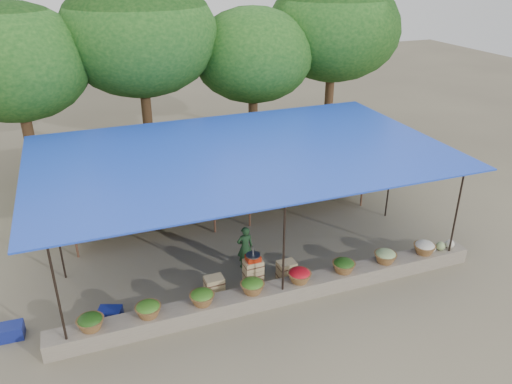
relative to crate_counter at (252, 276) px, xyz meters
name	(u,v)px	position (x,y,z in m)	size (l,w,h in m)	color
ground	(242,243)	(0.45, 2.04, -0.31)	(60.00, 60.00, 0.00)	#695F4D
stone_curb	(280,292)	(0.45, -0.71, -0.11)	(10.60, 0.55, 0.40)	#686053
stall_canopy	(240,156)	(0.45, 2.12, 2.36)	(10.80, 6.60, 2.82)	black
produce_baskets	(276,281)	(0.35, -0.71, 0.25)	(8.98, 0.58, 0.34)	brown
netting_backdrop	(211,164)	(0.45, 5.19, 0.94)	(10.60, 0.06, 2.50)	#204518
tree_row	(198,42)	(0.95, 8.13, 4.39)	(16.51, 5.50, 7.12)	#3A2A15
fruit_table_left	(146,218)	(-2.04, 3.39, 0.30)	(4.21, 0.95, 0.93)	#482C1D
fruit_table_right	(302,192)	(2.96, 3.39, 0.30)	(4.21, 0.95, 0.93)	#482C1D
crate_counter	(252,276)	(0.00, 0.00, 0.00)	(2.36, 0.35, 0.77)	tan
weighing_scale	(253,257)	(0.03, 0.00, 0.55)	(0.36, 0.36, 0.38)	#B9270E
vendor_seated	(245,247)	(0.13, 0.90, 0.29)	(0.44, 0.29, 1.20)	#19381D
customer_left	(91,207)	(-3.48, 4.05, 0.59)	(0.88, 0.68, 1.80)	slate
customer_mid	(247,183)	(1.41, 4.28, 0.50)	(1.04, 0.60, 1.61)	slate
customer_right	(334,171)	(4.46, 4.09, 0.54)	(1.00, 0.42, 1.71)	slate
blue_crate_front	(110,315)	(-3.44, -0.07, -0.16)	(0.51, 0.37, 0.31)	navy
blue_crate_back	(11,332)	(-5.50, 0.10, -0.15)	(0.53, 0.38, 0.32)	navy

